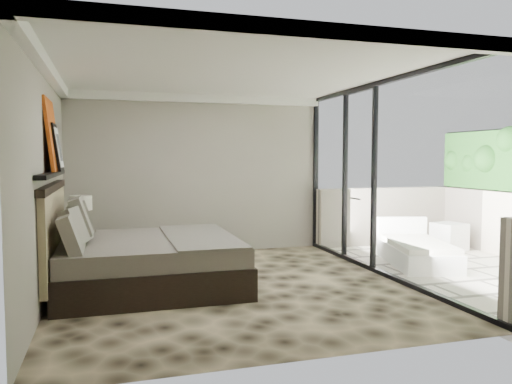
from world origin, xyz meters
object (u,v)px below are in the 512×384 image
object	(u,v)px
table_lamp	(81,210)
lounger	(416,251)
nightstand	(81,250)
bed	(141,258)
ottoman	(449,237)

from	to	relation	value
table_lamp	lounger	distance (m)	5.30
nightstand	table_lamp	distance (m)	0.62
bed	lounger	size ratio (longest dim) A/B	1.27
bed	table_lamp	bearing A→B (deg)	119.14
nightstand	lounger	distance (m)	5.26
table_lamp	lounger	bearing A→B (deg)	-13.31
nightstand	lounger	size ratio (longest dim) A/B	0.31
bed	ottoman	xyz separation A→B (m)	(5.59, 1.08, -0.13)
lounger	nightstand	bearing A→B (deg)	-177.74
ottoman	lounger	distance (m)	1.54
nightstand	lounger	bearing A→B (deg)	6.06
nightstand	table_lamp	world-z (taller)	table_lamp
ottoman	lounger	size ratio (longest dim) A/B	0.27
nightstand	table_lamp	bearing A→B (deg)	86.60
table_lamp	ottoman	distance (m)	6.44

